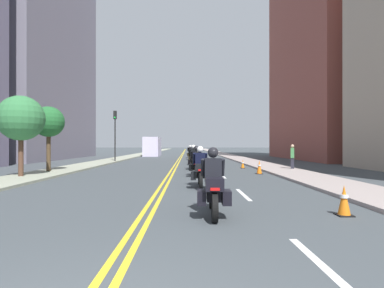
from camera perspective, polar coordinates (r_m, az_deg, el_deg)
name	(u,v)px	position (r m, az deg, el deg)	size (l,w,h in m)	color
ground_plane	(182,155)	(50.14, -1.90, -2.07)	(264.00, 264.00, 0.00)	#3D4448
sidewalk_left	(140,154)	(50.77, -9.85, -1.98)	(2.58, 144.00, 0.12)	#969A85
sidewalk_right	(224,154)	(50.49, 6.10, -1.99)	(2.58, 144.00, 0.12)	gray
centreline_yellow_inner	(181,155)	(50.14, -2.03, -2.07)	(0.12, 132.00, 0.01)	yellow
centreline_yellow_outer	(183,155)	(50.14, -1.76, -2.07)	(0.12, 132.00, 0.01)	yellow
lane_dashes_white	(206,161)	(31.20, 2.68, -3.23)	(0.14, 56.40, 0.01)	silver
building_left_1	(32,49)	(42.13, -28.14, 15.63)	(9.21, 19.58, 26.25)	slate
building_right_1	(330,39)	(40.80, 24.82, 17.74)	(9.43, 18.47, 28.41)	brown
motorcycle_0	(213,188)	(7.18, 4.06, -8.36)	(0.77, 2.11, 1.63)	black
motorcycle_1	(200,171)	(11.86, 1.59, -5.09)	(0.76, 2.30, 1.63)	black
motorcycle_2	(196,164)	(16.03, 0.82, -3.81)	(0.78, 2.11, 1.63)	black
motorcycle_3	(193,160)	(20.49, 0.27, -2.98)	(0.76, 2.21, 1.68)	black
motorcycle_4	(193,157)	(25.15, 0.24, -2.55)	(0.78, 2.11, 1.56)	black
motorcycle_5	(194,155)	(29.31, 0.42, -2.17)	(0.76, 2.23, 1.64)	black
motorcycle_6	(191,154)	(33.79, -0.25, -1.86)	(0.77, 2.29, 1.64)	black
motorcycle_7	(190,153)	(38.25, -0.44, -1.70)	(0.77, 2.12, 1.61)	black
traffic_cone_0	(259,167)	(17.68, 12.70, -4.33)	(0.37, 0.37, 0.79)	black
traffic_cone_1	(344,200)	(8.07, 26.98, -9.55)	(0.36, 0.36, 0.73)	black
traffic_cone_2	(243,164)	(21.76, 9.64, -3.74)	(0.31, 0.31, 0.64)	black
traffic_light_near	(115,127)	(30.16, -14.44, 3.16)	(0.28, 0.38, 5.00)	black
pedestrian_0	(292,157)	(20.72, 18.58, -2.36)	(0.33, 0.41, 1.70)	#262632
street_tree_0	(49,122)	(19.80, -25.64, 3.73)	(1.82, 1.82, 3.97)	#4B3824
street_tree_1	(21,119)	(17.25, -29.79, 4.22)	(2.25, 2.25, 4.13)	#4E3325
parked_truck	(153,147)	(45.53, -7.47, -0.66)	(2.20, 6.50, 2.80)	#BEB0C7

